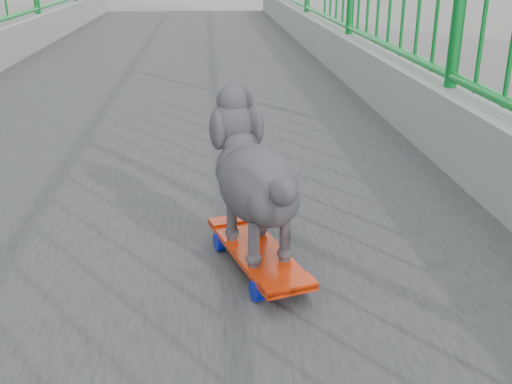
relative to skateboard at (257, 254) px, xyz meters
name	(u,v)px	position (x,y,z in m)	size (l,w,h in m)	color
skateboard	(257,254)	(0.00, 0.00, 0.00)	(0.28, 0.51, 0.06)	red
poodle	(254,175)	(-0.01, 0.02, 0.23)	(0.28, 0.47, 0.40)	#2E2B30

